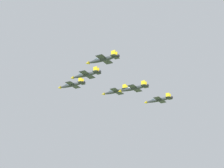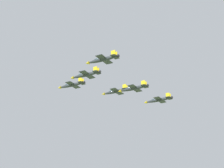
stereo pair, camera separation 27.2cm
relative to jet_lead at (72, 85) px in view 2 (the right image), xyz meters
The scene contains 6 objects.
jet_lead is the anchor object (origin of this frame).
jet_left_wingman 21.50m from the jet_lead, 17.40° to the left, with size 10.26×13.79×3.23m.
jet_right_wingman 21.30m from the jet_lead, 98.13° to the left, with size 10.20×13.43×3.17m.
jet_left_outer 42.82m from the jet_lead, 17.40° to the left, with size 10.26×13.78×3.23m.
jet_right_outer 42.70m from the jet_lead, 98.13° to the left, with size 10.31×13.60×3.21m.
jet_slot_rear 33.33m from the jet_lead, 57.77° to the left, with size 10.10×13.45×3.16m.
Camera 2 is at (203.83, 3.87, 2.00)m, focal length 83.12 mm.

